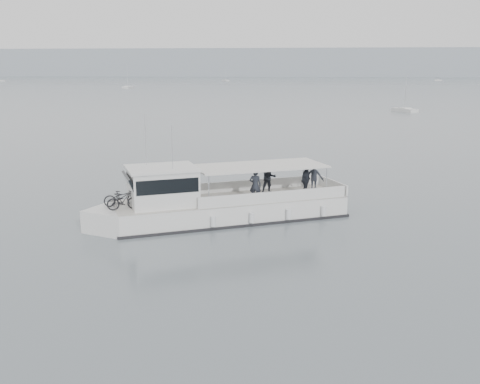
{
  "coord_description": "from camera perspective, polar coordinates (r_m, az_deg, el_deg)",
  "views": [
    {
      "loc": [
        -2.3,
        -27.52,
        8.4
      ],
      "look_at": [
        -5.17,
        1.65,
        1.6
      ],
      "focal_mm": 40.0,
      "sensor_mm": 36.0,
      "label": 1
    }
  ],
  "objects": [
    {
      "name": "moored_fleet",
      "position": [
        231.53,
        0.91,
        11.07
      ],
      "size": [
        403.69,
        334.15,
        11.12
      ],
      "color": "white",
      "rests_on": "ground"
    },
    {
      "name": "ground",
      "position": [
        28.87,
        9.97,
        -4.06
      ],
      "size": [
        1400.0,
        1400.0,
        0.0
      ],
      "primitive_type": "plane",
      "color": "slate",
      "rests_on": "ground"
    },
    {
      "name": "tour_boat",
      "position": [
        29.92,
        -3.3,
        -1.24
      ],
      "size": [
        14.25,
        8.78,
        6.22
      ],
      "rotation": [
        0.0,
        0.0,
        0.43
      ],
      "color": "white",
      "rests_on": "ground"
    },
    {
      "name": "headland",
      "position": [
        587.56,
        6.02,
        13.54
      ],
      "size": [
        1400.0,
        90.0,
        28.0
      ],
      "primitive_type": "cube",
      "color": "#939EA8",
      "rests_on": "ground"
    }
  ]
}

